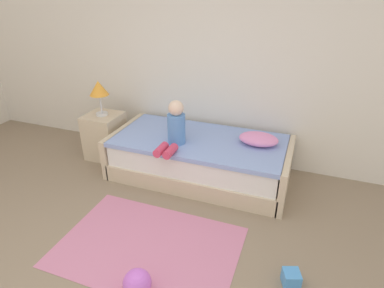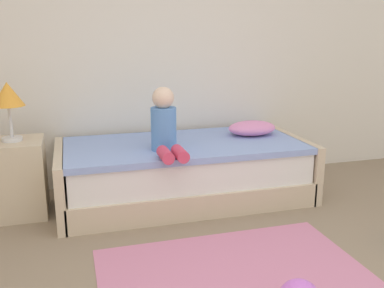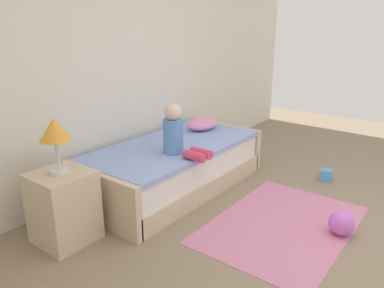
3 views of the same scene
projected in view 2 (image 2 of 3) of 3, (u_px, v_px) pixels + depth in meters
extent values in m
cube|color=silver|center=(154.00, 27.00, 3.94)|extent=(7.20, 0.10, 2.90)
cube|color=beige|center=(184.00, 187.00, 3.75)|extent=(2.00, 1.00, 0.20)
cube|color=white|center=(184.00, 162.00, 3.70)|extent=(1.94, 0.94, 0.25)
cube|color=#8CA5E0|center=(184.00, 145.00, 3.66)|extent=(1.98, 0.98, 0.05)
cube|color=beige|center=(61.00, 182.00, 3.44)|extent=(0.07, 1.00, 0.50)
cube|color=beige|center=(290.00, 161.00, 3.99)|extent=(0.07, 1.00, 0.50)
cube|color=beige|center=(17.00, 178.00, 3.37)|extent=(0.44, 0.44, 0.60)
cylinder|color=silver|center=(12.00, 139.00, 3.30)|extent=(0.15, 0.15, 0.03)
cylinder|color=silver|center=(10.00, 122.00, 3.26)|extent=(0.02, 0.02, 0.24)
cone|color=#F29E33|center=(7.00, 94.00, 3.21)|extent=(0.24, 0.24, 0.18)
cylinder|color=#598CD1|center=(164.00, 129.00, 3.38)|extent=(0.20, 0.20, 0.34)
sphere|color=beige|center=(163.00, 98.00, 3.32)|extent=(0.17, 0.17, 0.17)
cylinder|color=#D83F60|center=(165.00, 155.00, 3.12)|extent=(0.09, 0.22, 0.09)
cylinder|color=#D83F60|center=(180.00, 154.00, 3.15)|extent=(0.09, 0.22, 0.09)
ellipsoid|color=#EA8CC6|center=(252.00, 128.00, 3.91)|extent=(0.44, 0.30, 0.13)
cube|color=pink|center=(236.00, 276.00, 2.56)|extent=(1.60, 1.10, 0.01)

